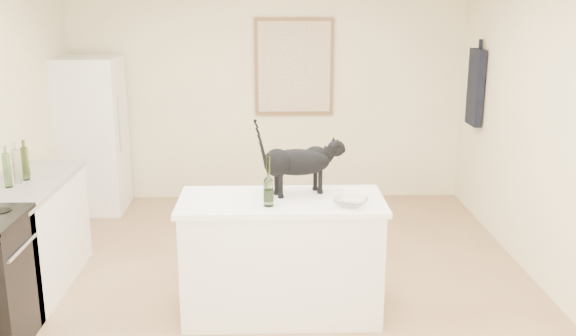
# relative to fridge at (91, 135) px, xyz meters

# --- Properties ---
(floor) EXTENTS (5.50, 5.50, 0.00)m
(floor) POSITION_rel_fridge_xyz_m (1.95, -2.35, -0.85)
(floor) COLOR tan
(floor) RESTS_ON ground
(wall_back) EXTENTS (4.50, 0.00, 4.50)m
(wall_back) POSITION_rel_fridge_xyz_m (1.95, 0.40, 0.45)
(wall_back) COLOR beige
(wall_back) RESTS_ON ground
(wall_front) EXTENTS (4.50, 0.00, 4.50)m
(wall_front) POSITION_rel_fridge_xyz_m (1.95, -5.10, 0.45)
(wall_front) COLOR beige
(wall_front) RESTS_ON ground
(wall_right) EXTENTS (0.00, 5.50, 5.50)m
(wall_right) POSITION_rel_fridge_xyz_m (4.20, -2.35, 0.45)
(wall_right) COLOR beige
(wall_right) RESTS_ON ground
(island_base) EXTENTS (1.44, 0.67, 0.86)m
(island_base) POSITION_rel_fridge_xyz_m (2.05, -2.55, -0.42)
(island_base) COLOR white
(island_base) RESTS_ON floor
(island_top) EXTENTS (1.50, 0.70, 0.04)m
(island_top) POSITION_rel_fridge_xyz_m (2.05, -2.55, 0.03)
(island_top) COLOR white
(island_top) RESTS_ON island_base
(left_cabinets) EXTENTS (0.60, 1.40, 0.86)m
(left_cabinets) POSITION_rel_fridge_xyz_m (0.00, -2.05, -0.42)
(left_cabinets) COLOR white
(left_cabinets) RESTS_ON floor
(left_countertop) EXTENTS (0.62, 1.44, 0.04)m
(left_countertop) POSITION_rel_fridge_xyz_m (0.00, -2.05, 0.03)
(left_countertop) COLOR gray
(left_countertop) RESTS_ON left_cabinets
(fridge) EXTENTS (0.68, 0.68, 1.70)m
(fridge) POSITION_rel_fridge_xyz_m (0.00, 0.00, 0.00)
(fridge) COLOR white
(fridge) RESTS_ON floor
(artwork_frame) EXTENTS (0.90, 0.03, 1.10)m
(artwork_frame) POSITION_rel_fridge_xyz_m (2.25, 0.37, 0.70)
(artwork_frame) COLOR brown
(artwork_frame) RESTS_ON wall_back
(artwork_canvas) EXTENTS (0.82, 0.00, 1.02)m
(artwork_canvas) POSITION_rel_fridge_xyz_m (2.25, 0.35, 0.70)
(artwork_canvas) COLOR beige
(artwork_canvas) RESTS_ON wall_back
(hanging_garment) EXTENTS (0.08, 0.34, 0.80)m
(hanging_garment) POSITION_rel_fridge_xyz_m (4.14, -0.30, 0.55)
(hanging_garment) COLOR black
(hanging_garment) RESTS_ON wall_right
(black_cat) EXTENTS (0.65, 0.38, 0.44)m
(black_cat) POSITION_rel_fridge_xyz_m (2.17, -2.43, 0.27)
(black_cat) COLOR black
(black_cat) RESTS_ON island_top
(wine_bottle) EXTENTS (0.08, 0.08, 0.33)m
(wine_bottle) POSITION_rel_fridge_xyz_m (1.96, -2.71, 0.22)
(wine_bottle) COLOR #335622
(wine_bottle) RESTS_ON island_top
(glass_bowl) EXTENTS (0.31, 0.31, 0.06)m
(glass_bowl) POSITION_rel_fridge_xyz_m (2.53, -2.73, 0.08)
(glass_bowl) COLOR white
(glass_bowl) RESTS_ON island_top
(fridge_paper) EXTENTS (0.02, 0.13, 0.17)m
(fridge_paper) POSITION_rel_fridge_xyz_m (0.34, 0.10, 0.47)
(fridge_paper) COLOR silver
(fridge_paper) RESTS_ON fridge
(counter_bottle_cluster) EXTENTS (0.12, 0.39, 0.27)m
(counter_bottle_cluster) POSITION_rel_fridge_xyz_m (-0.02, -2.04, 0.18)
(counter_bottle_cluster) COLOR #9BA89D
(counter_bottle_cluster) RESTS_ON left_countertop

